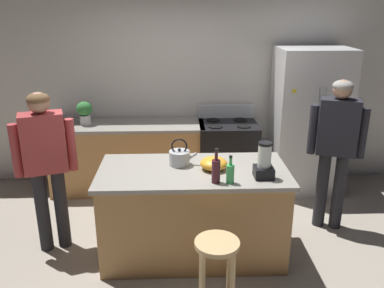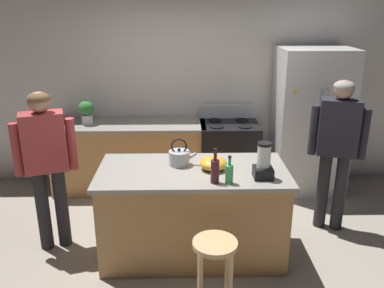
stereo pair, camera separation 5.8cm
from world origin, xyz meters
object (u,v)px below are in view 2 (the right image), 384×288
object	(u,v)px
person_by_sink_right	(337,142)
bottle_wine	(215,170)
stove_range	(229,156)
tea_kettle	(179,157)
kitchen_island	(193,212)
person_by_island_left	(46,157)
blender_appliance	(263,163)
mixing_bowl	(213,164)
bottle_soda	(229,173)
potted_plant	(86,111)
refrigerator	(310,122)
bar_stool	(215,257)

from	to	relation	value
person_by_sink_right	bottle_wine	size ratio (longest dim) A/B	5.30
stove_range	tea_kettle	distance (m)	1.63
kitchen_island	person_by_sink_right	xyz separation A→B (m)	(1.54, 0.48, 0.55)
person_by_island_left	person_by_sink_right	bearing A→B (deg)	6.13
stove_range	person_by_island_left	distance (m)	2.43
stove_range	blender_appliance	bearing A→B (deg)	-86.40
person_by_sink_right	mixing_bowl	distance (m)	1.43
stove_range	person_by_sink_right	world-z (taller)	person_by_sink_right
person_by_sink_right	mixing_bowl	bearing A→B (deg)	-160.44
person_by_sink_right	blender_appliance	bearing A→B (deg)	-143.41
bottle_wine	person_by_sink_right	bearing A→B (deg)	29.85
kitchen_island	bottle_wine	distance (m)	0.67
bottle_soda	person_by_island_left	bearing A→B (deg)	164.71
blender_appliance	kitchen_island	bearing A→B (deg)	162.12
potted_plant	tea_kettle	size ratio (longest dim) A/B	1.09
potted_plant	refrigerator	bearing A→B (deg)	-0.99
person_by_sink_right	bottle_soda	bearing A→B (deg)	-147.24
stove_range	potted_plant	size ratio (longest dim) A/B	3.65
refrigerator	bottle_wine	size ratio (longest dim) A/B	5.96
potted_plant	tea_kettle	xyz separation A→B (m)	(1.21, -1.43, -0.09)
person_by_sink_right	kitchen_island	bearing A→B (deg)	-162.80
bottle_soda	stove_range	bearing A→B (deg)	83.57
bottle_soda	tea_kettle	bearing A→B (deg)	134.86
person_by_island_left	tea_kettle	xyz separation A→B (m)	(1.29, -0.03, 0.00)
kitchen_island	bottle_wine	world-z (taller)	bottle_wine
blender_appliance	person_by_sink_right	bearing A→B (deg)	36.59
potted_plant	tea_kettle	distance (m)	1.87
bottle_wine	bottle_soda	bearing A→B (deg)	-6.90
person_by_island_left	bottle_wine	distance (m)	1.67
potted_plant	bottle_soda	xyz separation A→B (m)	(1.64, -1.86, -0.08)
bar_stool	tea_kettle	bearing A→B (deg)	107.43
person_by_sink_right	bottle_soda	distance (m)	1.46
person_by_island_left	mixing_bowl	world-z (taller)	person_by_island_left
kitchen_island	blender_appliance	world-z (taller)	blender_appliance
stove_range	mixing_bowl	world-z (taller)	stove_range
stove_range	bottle_soda	distance (m)	1.93
refrigerator	bottle_soda	size ratio (longest dim) A/B	7.36
blender_appliance	bottle_soda	world-z (taller)	blender_appliance
potted_plant	mixing_bowl	distance (m)	2.18
person_by_sink_right	potted_plant	bearing A→B (deg)	159.51
kitchen_island	stove_range	distance (m)	1.61
person_by_island_left	bottle_soda	xyz separation A→B (m)	(1.73, -0.47, 0.02)
bar_stool	stove_range	bearing A→B (deg)	81.18
stove_range	blender_appliance	size ratio (longest dim) A/B	3.29
bar_stool	bottle_soda	bearing A→B (deg)	72.24
kitchen_island	person_by_island_left	world-z (taller)	person_by_island_left
refrigerator	mixing_bowl	world-z (taller)	refrigerator
mixing_bowl	bottle_soda	bearing A→B (deg)	-69.78
refrigerator	potted_plant	size ratio (longest dim) A/B	6.28
kitchen_island	person_by_sink_right	world-z (taller)	person_by_sink_right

